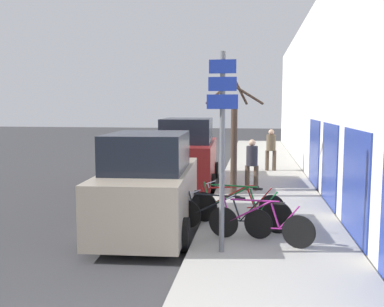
{
  "coord_description": "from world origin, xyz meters",
  "views": [
    {
      "loc": [
        2.18,
        -3.3,
        2.83
      ],
      "look_at": [
        0.7,
        6.9,
        1.68
      ],
      "focal_mm": 40.0,
      "sensor_mm": 36.0,
      "label": 1
    }
  ],
  "objects_px": {
    "bicycle_2": "(239,209)",
    "pedestrian_near": "(271,147)",
    "pedestrian_far": "(252,161)",
    "parked_car_0": "(149,187)",
    "street_tree": "(234,141)",
    "bicycle_1": "(222,216)",
    "signpost": "(222,142)",
    "bicycle_0": "(260,224)",
    "parked_car_1": "(188,155)",
    "bicycle_3": "(236,205)"
  },
  "relations": [
    {
      "from": "bicycle_2",
      "to": "pedestrian_near",
      "type": "distance_m",
      "value": 8.72
    },
    {
      "from": "bicycle_2",
      "to": "pedestrian_far",
      "type": "height_order",
      "value": "pedestrian_far"
    },
    {
      "from": "bicycle_2",
      "to": "parked_car_0",
      "type": "bearing_deg",
      "value": 115.36
    },
    {
      "from": "parked_car_0",
      "to": "street_tree",
      "type": "xyz_separation_m",
      "value": [
        1.75,
        3.42,
        0.78
      ]
    },
    {
      "from": "bicycle_2",
      "to": "street_tree",
      "type": "height_order",
      "value": "street_tree"
    },
    {
      "from": "bicycle_1",
      "to": "pedestrian_far",
      "type": "height_order",
      "value": "pedestrian_far"
    },
    {
      "from": "signpost",
      "to": "pedestrian_far",
      "type": "xyz_separation_m",
      "value": [
        0.51,
        5.98,
        -1.11
      ]
    },
    {
      "from": "pedestrian_near",
      "to": "street_tree",
      "type": "height_order",
      "value": "street_tree"
    },
    {
      "from": "bicycle_0",
      "to": "parked_car_1",
      "type": "xyz_separation_m",
      "value": [
        -2.48,
        6.75,
        0.57
      ]
    },
    {
      "from": "parked_car_0",
      "to": "parked_car_1",
      "type": "relative_size",
      "value": 0.93
    },
    {
      "from": "signpost",
      "to": "pedestrian_near",
      "type": "distance_m",
      "value": 10.44
    },
    {
      "from": "street_tree",
      "to": "parked_car_0",
      "type": "bearing_deg",
      "value": -117.08
    },
    {
      "from": "parked_car_0",
      "to": "pedestrian_far",
      "type": "relative_size",
      "value": 2.73
    },
    {
      "from": "bicycle_1",
      "to": "pedestrian_near",
      "type": "relative_size",
      "value": 1.22
    },
    {
      "from": "bicycle_2",
      "to": "signpost",
      "type": "bearing_deg",
      "value": -165.58
    },
    {
      "from": "signpost",
      "to": "parked_car_0",
      "type": "distance_m",
      "value": 2.64
    },
    {
      "from": "parked_car_1",
      "to": "pedestrian_far",
      "type": "relative_size",
      "value": 2.93
    },
    {
      "from": "signpost",
      "to": "bicycle_0",
      "type": "bearing_deg",
      "value": 42.66
    },
    {
      "from": "signpost",
      "to": "parked_car_0",
      "type": "height_order",
      "value": "signpost"
    },
    {
      "from": "bicycle_3",
      "to": "street_tree",
      "type": "height_order",
      "value": "street_tree"
    },
    {
      "from": "parked_car_0",
      "to": "bicycle_1",
      "type": "bearing_deg",
      "value": -16.77
    },
    {
      "from": "signpost",
      "to": "pedestrian_near",
      "type": "bearing_deg",
      "value": 82.97
    },
    {
      "from": "bicycle_0",
      "to": "bicycle_2",
      "type": "relative_size",
      "value": 0.9
    },
    {
      "from": "pedestrian_far",
      "to": "street_tree",
      "type": "xyz_separation_m",
      "value": [
        -0.52,
        -0.97,
        0.72
      ]
    },
    {
      "from": "bicycle_0",
      "to": "bicycle_1",
      "type": "distance_m",
      "value": 0.95
    },
    {
      "from": "parked_car_0",
      "to": "street_tree",
      "type": "distance_m",
      "value": 3.92
    },
    {
      "from": "parked_car_1",
      "to": "pedestrian_far",
      "type": "height_order",
      "value": "parked_car_1"
    },
    {
      "from": "bicycle_3",
      "to": "street_tree",
      "type": "relative_size",
      "value": 0.64
    },
    {
      "from": "pedestrian_far",
      "to": "bicycle_1",
      "type": "bearing_deg",
      "value": 87.07
    },
    {
      "from": "pedestrian_near",
      "to": "pedestrian_far",
      "type": "relative_size",
      "value": 1.06
    },
    {
      "from": "signpost",
      "to": "pedestrian_far",
      "type": "height_order",
      "value": "signpost"
    },
    {
      "from": "pedestrian_near",
      "to": "parked_car_0",
      "type": "bearing_deg",
      "value": 68.04
    },
    {
      "from": "bicycle_0",
      "to": "street_tree",
      "type": "xyz_separation_m",
      "value": [
        -0.71,
        4.37,
        1.28
      ]
    },
    {
      "from": "bicycle_3",
      "to": "pedestrian_far",
      "type": "distance_m",
      "value": 3.83
    },
    {
      "from": "bicycle_1",
      "to": "parked_car_1",
      "type": "bearing_deg",
      "value": 36.69
    },
    {
      "from": "bicycle_1",
      "to": "parked_car_1",
      "type": "distance_m",
      "value": 6.46
    },
    {
      "from": "signpost",
      "to": "street_tree",
      "type": "height_order",
      "value": "signpost"
    },
    {
      "from": "signpost",
      "to": "bicycle_3",
      "type": "relative_size",
      "value": 1.63
    },
    {
      "from": "parked_car_1",
      "to": "pedestrian_far",
      "type": "bearing_deg",
      "value": -34.58
    },
    {
      "from": "pedestrian_near",
      "to": "bicycle_0",
      "type": "bearing_deg",
      "value": 83.82
    },
    {
      "from": "bicycle_0",
      "to": "bicycle_2",
      "type": "bearing_deg",
      "value": 41.52
    },
    {
      "from": "parked_car_1",
      "to": "pedestrian_near",
      "type": "relative_size",
      "value": 2.77
    },
    {
      "from": "bicycle_2",
      "to": "bicycle_1",
      "type": "bearing_deg",
      "value": 168.52
    },
    {
      "from": "bicycle_1",
      "to": "bicycle_3",
      "type": "distance_m",
      "value": 1.05
    },
    {
      "from": "bicycle_2",
      "to": "street_tree",
      "type": "relative_size",
      "value": 0.66
    },
    {
      "from": "bicycle_3",
      "to": "pedestrian_near",
      "type": "height_order",
      "value": "pedestrian_near"
    },
    {
      "from": "bicycle_2",
      "to": "pedestrian_far",
      "type": "xyz_separation_m",
      "value": [
        0.26,
        4.31,
        0.53
      ]
    },
    {
      "from": "bicycle_0",
      "to": "pedestrian_near",
      "type": "bearing_deg",
      "value": 14.7
    },
    {
      "from": "bicycle_0",
      "to": "pedestrian_far",
      "type": "xyz_separation_m",
      "value": [
        -0.19,
        5.34,
        0.56
      ]
    },
    {
      "from": "bicycle_1",
      "to": "bicycle_0",
      "type": "bearing_deg",
      "value": -103.75
    }
  ]
}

